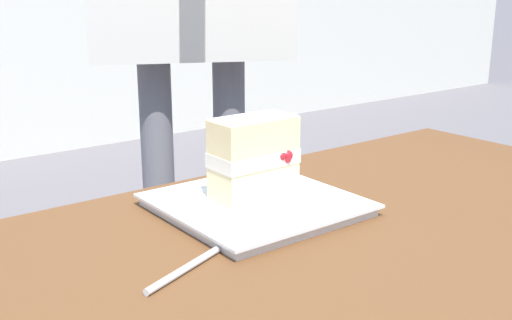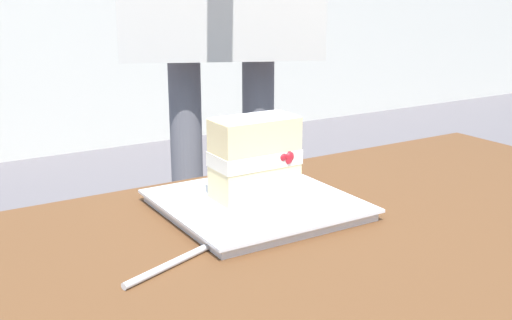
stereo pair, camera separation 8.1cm
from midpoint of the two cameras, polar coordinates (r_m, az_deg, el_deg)
name	(u,v)px [view 1 (the left image)]	position (r m, az deg, el deg)	size (l,w,h in m)	color
dessert_plate	(256,205)	(0.83, -2.80, -4.17)	(0.24, 0.24, 0.02)	white
cake_slice	(254,157)	(0.83, -3.00, 0.22)	(0.12, 0.06, 0.11)	beige
dessert_fork	(205,257)	(0.70, -8.06, -8.84)	(0.16, 0.08, 0.01)	silver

